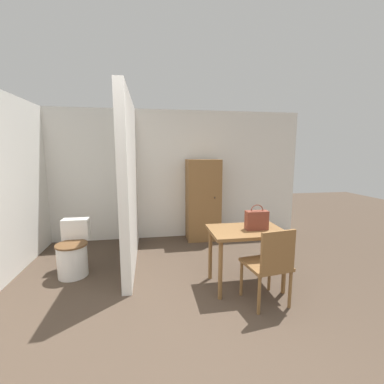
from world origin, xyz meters
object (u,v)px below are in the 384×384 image
Objects in this scene: handbag at (257,220)px; wooden_cabinet at (203,200)px; dining_table at (246,238)px; wooden_chair at (270,263)px; toilet at (73,253)px.

wooden_cabinet is (-0.29, 1.88, -0.09)m from handbag.
dining_table is 0.26m from handbag.
wooden_chair is 2.63m from toilet.
handbag is at bearing -10.23° from dining_table.
wooden_chair is at bearing -92.43° from handbag.
handbag is at bearing -81.31° from wooden_cabinet.
handbag is 1.90m from wooden_cabinet.
wooden_cabinet is at bearing 95.09° from dining_table.
wooden_chair is 2.34m from wooden_cabinet.
handbag is (0.12, -0.02, 0.23)m from dining_table.
dining_table is 0.59× the size of wooden_cabinet.
dining_table is 2.39m from toilet.
toilet is at bearing 146.07° from wooden_chair.
toilet is 2.44m from wooden_cabinet.
handbag is at bearing 79.47° from wooden_chair.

